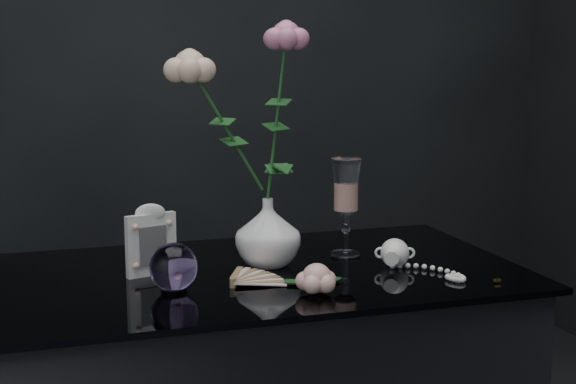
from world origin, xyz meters
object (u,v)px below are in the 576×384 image
object	(u,v)px
picture_frame	(151,240)
pearl_jar	(395,252)
paperweight	(173,267)
loose_rose	(317,279)
wine_glass	(346,208)
vase	(268,232)

from	to	relation	value
picture_frame	pearl_jar	xyz separation A→B (m)	(0.47, -0.08, -0.04)
paperweight	loose_rose	xyz separation A→B (m)	(0.24, -0.09, -0.02)
wine_glass	pearl_jar	bearing A→B (deg)	-59.97
picture_frame	loose_rose	xyz separation A→B (m)	(0.26, -0.21, -0.04)
vase	pearl_jar	size ratio (longest dim) A/B	0.66
vase	loose_rose	size ratio (longest dim) A/B	0.85
picture_frame	vase	bearing A→B (deg)	-16.52
wine_glass	loose_rose	size ratio (longest dim) A/B	1.27
vase	picture_frame	size ratio (longest dim) A/B	0.98
vase	wine_glass	xyz separation A→B (m)	(0.18, 0.03, 0.03)
wine_glass	loose_rose	distance (m)	0.29
paperweight	wine_glass	bearing A→B (deg)	20.72
wine_glass	picture_frame	world-z (taller)	wine_glass
wine_glass	pearl_jar	distance (m)	0.15
loose_rose	vase	bearing A→B (deg)	85.32
wine_glass	pearl_jar	world-z (taller)	wine_glass
pearl_jar	wine_glass	bearing A→B (deg)	139.61
vase	wine_glass	bearing A→B (deg)	9.85
picture_frame	paperweight	size ratio (longest dim) A/B	1.59
vase	wine_glass	distance (m)	0.18
picture_frame	loose_rose	world-z (taller)	picture_frame
pearl_jar	vase	bearing A→B (deg)	-178.36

